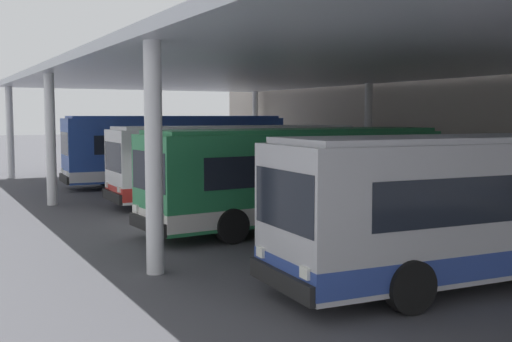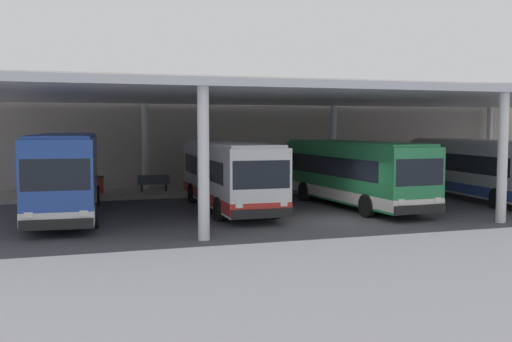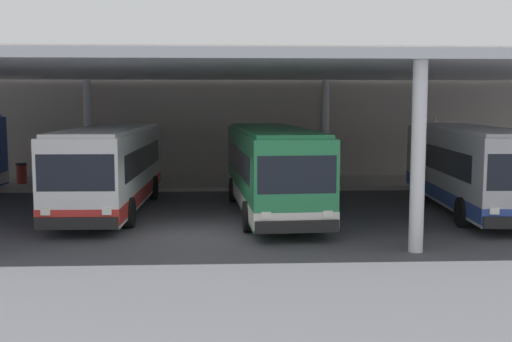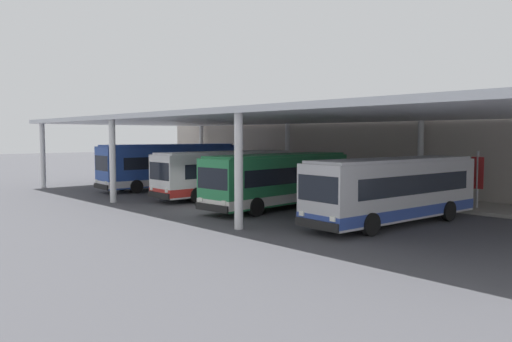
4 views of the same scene
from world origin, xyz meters
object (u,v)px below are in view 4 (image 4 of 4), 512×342
Objects in this scene: bus_nearest_bay at (169,166)px; trash_bin at (248,177)px; bench_waiting at (275,179)px; bus_far_bay at (394,190)px; bus_second_bay at (225,173)px; bus_middle_bay at (279,180)px; banner_sign at (477,176)px.

bus_nearest_bay is 11.68× the size of trash_bin.
bus_nearest_bay is 8.73m from bench_waiting.
bus_second_bay is at bearing 177.61° from bus_far_bay.
bus_far_bay is at bearing -2.39° from bus_second_bay.
bus_middle_bay is 10.89× the size of trash_bin.
banner_sign is at bearing 24.05° from bus_second_bay.
bus_nearest_bay is 1.08× the size of bus_second_bay.
banner_sign is at bearing 40.73° from bus_middle_bay.
bus_nearest_bay is at bearing 178.90° from bus_second_bay.
bench_waiting is (-8.55, 8.18, -0.99)m from bus_middle_bay.
bus_middle_bay is (13.31, -0.96, -0.19)m from bus_nearest_bay.
trash_bin is at bearing 76.06° from bus_nearest_bay.
banner_sign is at bearing 16.22° from bus_nearest_bay.
bus_second_bay is at bearing -1.10° from bus_nearest_bay.
bench_waiting is 0.56× the size of banner_sign.
bus_far_bay is (7.53, 0.25, 0.00)m from bus_middle_bay.
bus_second_bay is 9.01m from trash_bin.
bus_far_bay is 3.34× the size of banner_sign.
bench_waiting is at bearing 136.27° from bus_middle_bay.
bus_middle_bay is at bearing -7.72° from bus_second_bay.
banner_sign is at bearing -1.52° from trash_bin.
bus_middle_bay is 14.04m from trash_bin.
bus_far_bay reaches higher than bench_waiting.
bench_waiting is (-2.50, 7.36, -0.99)m from bus_second_bay.
bus_second_bay is 6.10m from bus_middle_bay.
banner_sign reaches higher than bench_waiting.
bus_second_bay and bus_middle_bay have the same top height.
bus_second_bay is 10.79× the size of trash_bin.
bus_middle_bay is 5.93× the size of bench_waiting.
bus_middle_bay is at bearing -139.27° from banner_sign.
bus_far_bay is (20.84, -0.71, -0.19)m from bus_nearest_bay.
trash_bin is at bearing 178.48° from banner_sign.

